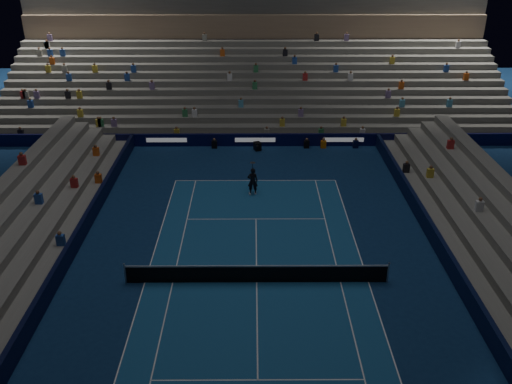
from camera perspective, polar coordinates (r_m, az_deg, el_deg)
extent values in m
plane|color=#0D254E|center=(26.97, 0.07, -9.46)|extent=(90.00, 90.00, 0.00)
cube|color=navy|center=(26.97, 0.07, -9.45)|extent=(10.97, 23.77, 0.01)
cube|color=#080933|center=(43.21, -0.09, 5.50)|extent=(44.00, 0.25, 1.00)
cube|color=black|center=(28.45, 20.21, -8.00)|extent=(0.25, 37.00, 1.00)
cube|color=black|center=(28.34, -20.15, -8.12)|extent=(0.25, 37.00, 1.00)
cube|color=#62625D|center=(44.23, -0.10, 5.65)|extent=(44.00, 1.00, 0.50)
cube|color=#62625D|center=(45.09, -0.10, 6.39)|extent=(44.00, 1.00, 1.00)
cube|color=#62625D|center=(45.95, -0.11, 7.11)|extent=(44.00, 1.00, 1.50)
cube|color=#62625D|center=(46.82, -0.11, 7.79)|extent=(44.00, 1.00, 2.00)
cube|color=#62625D|center=(47.69, -0.12, 8.45)|extent=(44.00, 1.00, 2.50)
cube|color=#62625D|center=(48.57, -0.12, 9.09)|extent=(44.00, 1.00, 3.00)
cube|color=#62625D|center=(49.46, -0.12, 9.71)|extent=(44.00, 1.00, 3.50)
cube|color=#62625D|center=(50.35, -0.13, 10.30)|extent=(44.00, 1.00, 4.00)
cube|color=#62625D|center=(51.25, -0.13, 10.87)|extent=(44.00, 1.00, 4.50)
cube|color=#62625D|center=(52.15, -0.14, 11.42)|extent=(44.00, 1.00, 5.00)
cube|color=#62625D|center=(53.05, -0.14, 11.96)|extent=(44.00, 1.00, 5.50)
cube|color=#62625D|center=(53.97, -0.14, 12.47)|extent=(44.00, 1.00, 6.00)
cube|color=#81674F|center=(54.24, -0.15, 16.96)|extent=(44.00, 0.60, 2.20)
cube|color=slate|center=(28.87, 21.64, -8.33)|extent=(1.00, 37.00, 0.50)
cube|color=slate|center=(29.12, 23.56, -7.81)|extent=(1.00, 37.00, 1.00)
cube|color=slate|center=(28.76, -21.59, -8.46)|extent=(1.00, 37.00, 0.50)
cube|color=slate|center=(29.00, -23.53, -7.95)|extent=(1.00, 37.00, 1.00)
cylinder|color=#B2B2B7|center=(27.38, -13.59, -8.30)|extent=(0.10, 0.10, 1.10)
cylinder|color=#B2B2B7|center=(27.45, 13.69, -8.21)|extent=(0.10, 0.10, 1.10)
cube|color=black|center=(26.72, 0.07, -8.67)|extent=(12.80, 0.03, 0.90)
cube|color=white|center=(26.44, 0.07, -7.80)|extent=(12.80, 0.04, 0.08)
imported|color=black|center=(35.02, -0.35, 1.14)|extent=(0.69, 0.47, 1.84)
cube|color=black|center=(42.40, 0.15, 4.83)|extent=(0.65, 0.71, 0.64)
cylinder|color=black|center=(41.90, 0.16, 4.84)|extent=(0.27, 0.38, 0.16)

